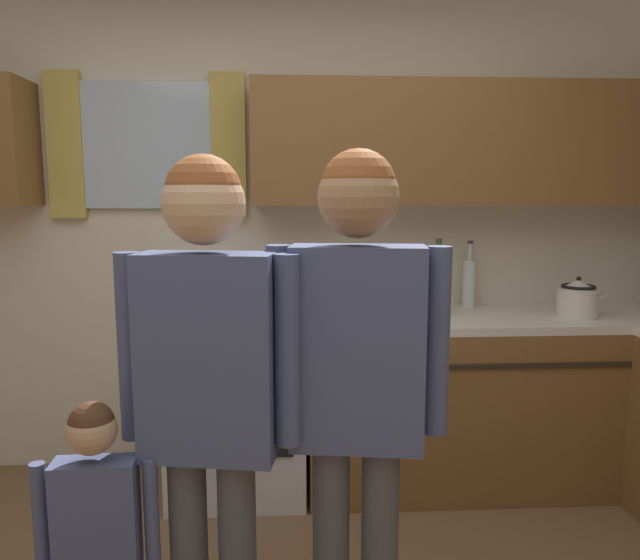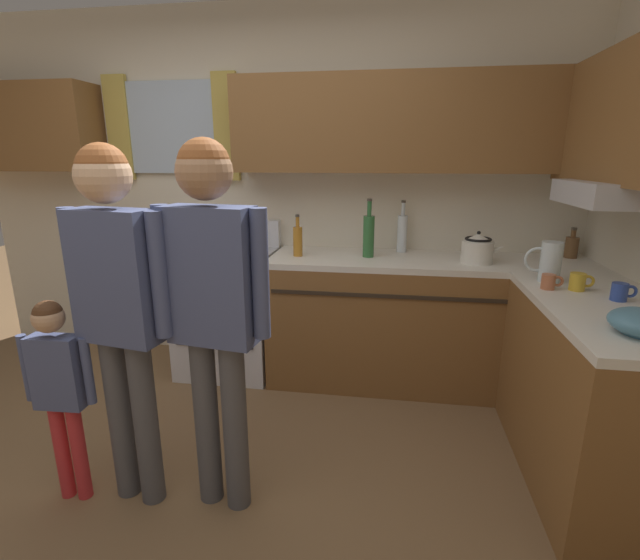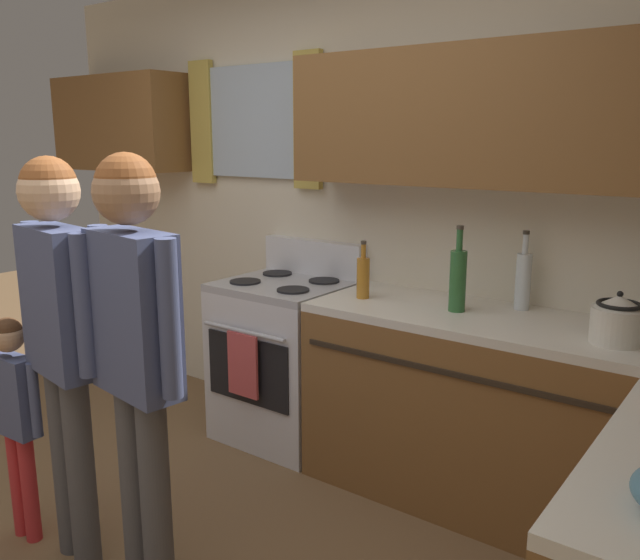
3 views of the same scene
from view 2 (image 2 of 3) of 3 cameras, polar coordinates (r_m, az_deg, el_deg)
name	(u,v)px [view 2 (image 2 of 3)]	position (r m, az deg, el deg)	size (l,w,h in m)	color
ground_plane	(156,525)	(2.37, -19.95, -27.01)	(12.00, 12.00, 0.00)	brown
back_wall_unit	(270,169)	(3.44, -6.37, 13.76)	(4.60, 0.42, 2.60)	beige
kitchen_counter_run	(473,342)	(2.98, 18.73, -7.44)	(2.14, 1.81, 0.90)	brown
stove_oven	(229,309)	(3.44, -11.41, -3.60)	(0.67, 0.67, 1.10)	silver
bottle_wine_green	(369,235)	(3.09, 6.16, 5.68)	(0.08, 0.08, 0.39)	#2D6633
bottle_squat_brown	(572,246)	(3.50, 29.16, 3.71)	(0.08, 0.08, 0.21)	brown
bottle_tall_clear	(402,232)	(3.29, 10.32, 5.93)	(0.07, 0.07, 0.37)	silver
bottle_oil_amber	(298,240)	(3.11, -2.83, 5.02)	(0.06, 0.06, 0.29)	#B27223
cup_terracotta	(549,282)	(2.61, 26.95, -0.18)	(0.11, 0.07, 0.08)	#B76642
mug_cobalt_blue	(621,292)	(2.57, 33.68, -1.25)	(0.11, 0.07, 0.08)	#2D479E
mug_mustard_yellow	(578,282)	(2.66, 29.82, -0.19)	(0.12, 0.08, 0.09)	gold
stovetop_kettle	(478,248)	(3.08, 19.28, 3.81)	(0.27, 0.20, 0.21)	silver
water_pitcher	(549,262)	(2.75, 26.93, 2.07)	(0.19, 0.11, 0.22)	silver
adult_holding_child	(117,291)	(2.08, -24.21, -1.24)	(0.50, 0.22, 1.62)	#4C4C51
adult_in_plaid	(212,290)	(1.91, -13.45, -1.29)	(0.50, 0.22, 1.63)	#4C4C51
small_child	(59,379)	(2.35, -30.11, -10.76)	(0.33, 0.13, 0.98)	red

